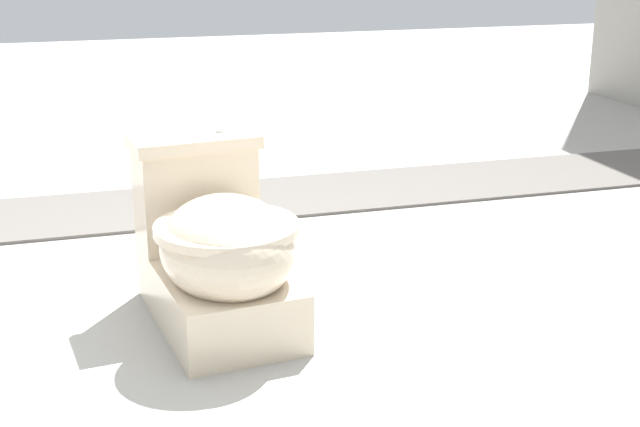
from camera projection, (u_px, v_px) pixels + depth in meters
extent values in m
plane|color=#A8A59E|center=(236.00, 324.00, 2.54)|extent=(14.00, 14.00, 0.00)
cube|color=#605B56|center=(297.00, 195.00, 3.74)|extent=(0.56, 8.00, 0.01)
cube|color=beige|center=(219.00, 295.00, 2.53)|extent=(0.63, 0.40, 0.17)
ellipsoid|color=beige|center=(227.00, 248.00, 2.39)|extent=(0.48, 0.41, 0.28)
cylinder|color=beige|center=(227.00, 228.00, 2.37)|extent=(0.43, 0.43, 0.03)
cube|color=beige|center=(196.00, 196.00, 2.64)|extent=(0.22, 0.36, 0.30)
cube|color=beige|center=(193.00, 141.00, 2.59)|extent=(0.24, 0.38, 0.04)
cylinder|color=silver|center=(219.00, 130.00, 2.61)|extent=(0.02, 0.02, 0.01)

